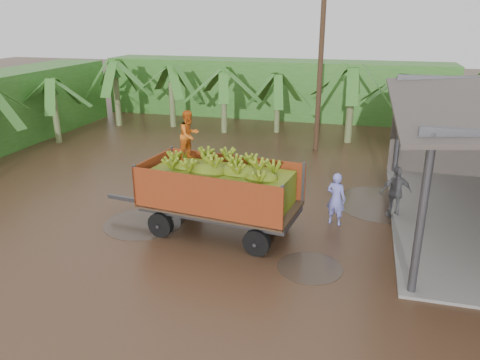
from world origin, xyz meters
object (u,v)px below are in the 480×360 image
(man_blue, at_px, (336,199))
(utility_pole, at_px, (321,62))
(banana_trailer, at_px, (220,189))
(man_grey, at_px, (396,192))

(man_blue, height_order, utility_pole, utility_pole)
(banana_trailer, distance_m, utility_pole, 10.56)
(banana_trailer, distance_m, man_blue, 3.74)
(man_blue, xyz_separation_m, man_grey, (1.85, 1.06, 0.02))
(man_blue, height_order, man_grey, man_grey)
(man_blue, relative_size, utility_pole, 0.20)
(banana_trailer, xyz_separation_m, utility_pole, (1.84, 10.00, 2.84))
(banana_trailer, relative_size, utility_pole, 0.78)
(man_blue, bearing_deg, utility_pole, -60.71)
(man_grey, distance_m, utility_pole, 8.84)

